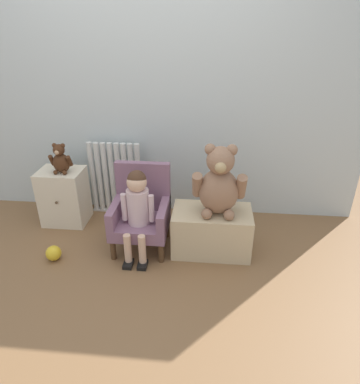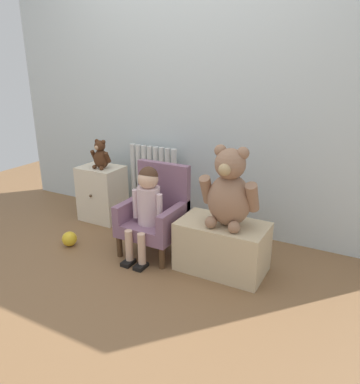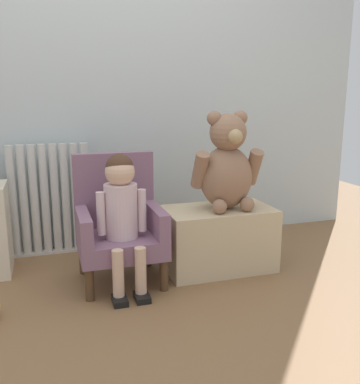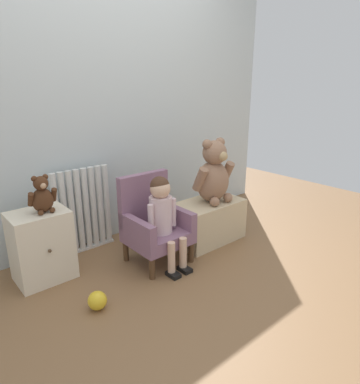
{
  "view_description": "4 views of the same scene",
  "coord_description": "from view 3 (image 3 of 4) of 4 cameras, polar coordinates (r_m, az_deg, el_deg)",
  "views": [
    {
      "loc": [
        0.57,
        -1.83,
        1.68
      ],
      "look_at": [
        0.34,
        0.47,
        0.51
      ],
      "focal_mm": 32.0,
      "sensor_mm": 36.0,
      "label": 1
    },
    {
      "loc": [
        1.46,
        -1.75,
        1.4
      ],
      "look_at": [
        0.25,
        0.47,
        0.52
      ],
      "focal_mm": 35.0,
      "sensor_mm": 36.0,
      "label": 2
    },
    {
      "loc": [
        -0.32,
        -1.71,
        0.97
      ],
      "look_at": [
        0.38,
        0.51,
        0.46
      ],
      "focal_mm": 40.0,
      "sensor_mm": 36.0,
      "label": 3
    },
    {
      "loc": [
        -1.4,
        -1.49,
        1.35
      ],
      "look_at": [
        0.32,
        0.52,
        0.49
      ],
      "focal_mm": 32.0,
      "sensor_mm": 36.0,
      "label": 4
    }
  ],
  "objects": [
    {
      "name": "radiator",
      "position": [
        2.77,
        -16.89,
        -1.07
      ],
      "size": [
        0.5,
        0.05,
        0.7
      ],
      "color": "silver",
      "rests_on": "ground_plane"
    },
    {
      "name": "ground_plane",
      "position": [
        1.99,
        -6.37,
        -16.78
      ],
      "size": [
        6.0,
        6.0,
        0.0
      ],
      "primitive_type": "plane",
      "color": "brown"
    },
    {
      "name": "low_bench",
      "position": [
        2.48,
        5.12,
        -6.18
      ],
      "size": [
        0.61,
        0.36,
        0.36
      ],
      "primitive_type": "cube",
      "color": "#C7B088",
      "rests_on": "ground_plane"
    },
    {
      "name": "back_wall",
      "position": [
        2.85,
        -11.6,
        16.86
      ],
      "size": [
        3.8,
        0.05,
        2.4
      ],
      "primitive_type": "cube",
      "color": "silver",
      "rests_on": "ground_plane"
    },
    {
      "name": "large_teddy_bear",
      "position": [
        2.39,
        6.26,
        3.41
      ],
      "size": [
        0.4,
        0.28,
        0.54
      ],
      "color": "#916A51",
      "rests_on": "low_bench"
    },
    {
      "name": "child_armchair",
      "position": [
        2.32,
        -8.18,
        -4.26
      ],
      "size": [
        0.44,
        0.41,
        0.68
      ],
      "color": "slate",
      "rests_on": "ground_plane"
    },
    {
      "name": "child_figure",
      "position": [
        2.18,
        -7.8,
        -1.5
      ],
      "size": [
        0.25,
        0.35,
        0.7
      ],
      "color": "beige",
      "rests_on": "ground_plane"
    }
  ]
}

